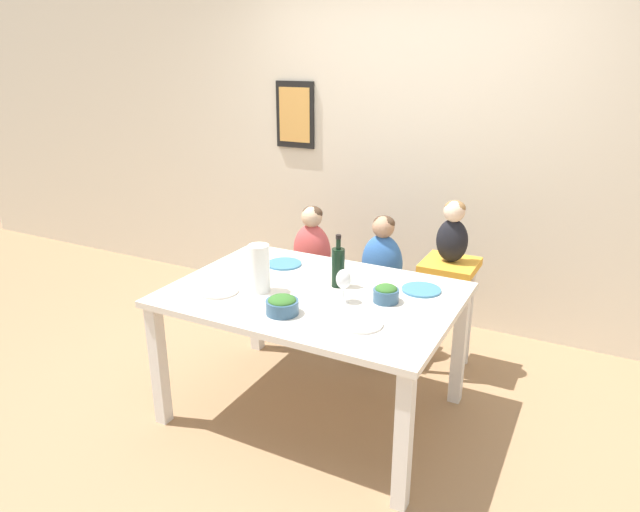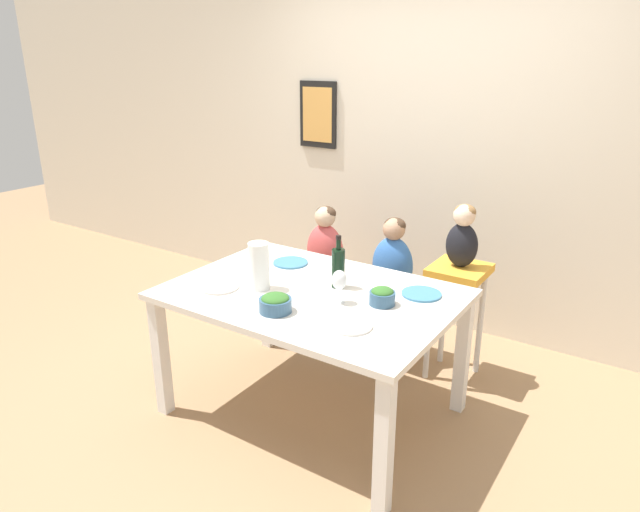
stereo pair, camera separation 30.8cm
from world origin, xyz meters
name	(u,v)px [view 1 (the left image)]	position (x,y,z in m)	size (l,w,h in m)	color
ground_plane	(314,410)	(0.00, 0.00, 0.00)	(14.00, 14.00, 0.00)	#9E7A56
wall_back	(411,143)	(0.00, 1.54, 1.35)	(10.00, 0.09, 2.70)	beige
dining_table	(313,307)	(0.00, 0.00, 0.66)	(1.53, 1.08, 0.75)	silver
chair_far_left	(312,287)	(-0.45, 0.82, 0.39)	(0.39, 0.41, 0.47)	silver
chair_far_center	(381,300)	(0.08, 0.82, 0.39)	(0.39, 0.41, 0.47)	silver
chair_right_highchair	(448,287)	(0.53, 0.82, 0.58)	(0.33, 0.35, 0.75)	silver
person_child_left	(312,244)	(-0.45, 0.82, 0.71)	(0.28, 0.19, 0.52)	#C64C4C
person_child_center	(382,256)	(0.08, 0.82, 0.71)	(0.28, 0.19, 0.52)	#3366B2
person_baby_right	(453,230)	(0.53, 0.82, 0.95)	(0.20, 0.14, 0.39)	black
wine_bottle	(338,266)	(0.08, 0.13, 0.87)	(0.07, 0.07, 0.30)	black
paper_towel_roll	(259,268)	(-0.26, -0.12, 0.88)	(0.11, 0.11, 0.26)	white
wine_glass_near	(344,280)	(0.20, -0.04, 0.87)	(0.08, 0.08, 0.18)	white
salad_bowl_large	(282,305)	(-0.01, -0.31, 0.80)	(0.16, 0.16, 0.09)	#335675
salad_bowl_small	(386,293)	(0.40, 0.06, 0.80)	(0.14, 0.14, 0.09)	#335675
dinner_plate_front_left	(219,291)	(-0.45, -0.24, 0.76)	(0.21, 0.21, 0.01)	silver
dinner_plate_back_left	(284,264)	(-0.35, 0.29, 0.76)	(0.21, 0.21, 0.01)	teal
dinner_plate_back_right	(421,290)	(0.52, 0.28, 0.76)	(0.21, 0.21, 0.01)	teal
dinner_plate_front_right	(361,324)	(0.39, -0.25, 0.76)	(0.21, 0.21, 0.01)	silver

